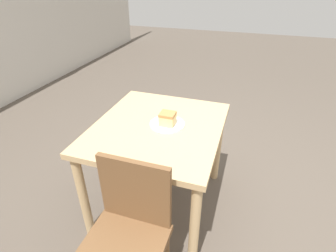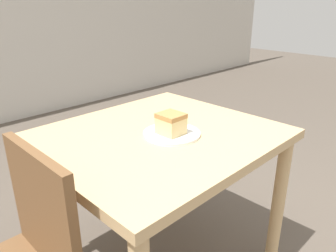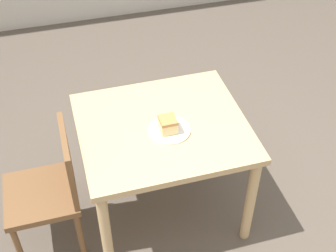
% 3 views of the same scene
% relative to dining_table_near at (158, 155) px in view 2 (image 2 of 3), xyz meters
% --- Properties ---
extents(dining_table_near, '(0.96, 0.85, 0.72)m').
position_rel_dining_table_near_xyz_m(dining_table_near, '(0.00, 0.00, 0.00)').
color(dining_table_near, tan).
rests_on(dining_table_near, ground_plane).
extents(plate, '(0.24, 0.24, 0.01)m').
position_rel_dining_table_near_xyz_m(plate, '(0.02, -0.06, 0.11)').
color(plate, white).
rests_on(plate, dining_table_near).
extents(cake_slice, '(0.09, 0.10, 0.09)m').
position_rel_dining_table_near_xyz_m(cake_slice, '(0.01, -0.06, 0.16)').
color(cake_slice, '#E5CC89').
rests_on(cake_slice, plate).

